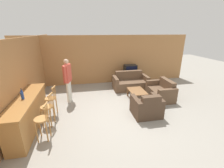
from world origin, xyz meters
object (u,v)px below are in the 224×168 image
object	(u,v)px
tv_unit	(130,78)
person_by_window	(68,78)
bottle	(22,94)
loveseat_right	(161,92)
couch_far	(130,83)
bar_chair_mid	(48,109)
tv	(130,69)
bar_chair_far	(51,101)
coffee_table	(137,92)
bar_chair_near	(42,122)
armchair_near	(147,107)

from	to	relation	value
tv_unit	person_by_window	world-z (taller)	person_by_window
bottle	loveseat_right	bearing A→B (deg)	13.56
couch_far	person_by_window	world-z (taller)	person_by_window
bar_chair_mid	tv	distance (m)	4.99
tv_unit	bottle	world-z (taller)	bottle
person_by_window	bottle	bearing A→B (deg)	-123.34
bar_chair_far	bar_chair_mid	bearing A→B (deg)	-90.01
couch_far	person_by_window	distance (m)	3.14
loveseat_right	couch_far	bearing A→B (deg)	125.07
tv	coffee_table	bearing A→B (deg)	-99.80
bar_chair_mid	coffee_table	size ratio (longest dim) A/B	1.11
couch_far	tv	world-z (taller)	tv
tv_unit	tv	size ratio (longest dim) A/B	1.74
couch_far	coffee_table	world-z (taller)	couch_far
coffee_table	tv_unit	distance (m)	2.15
bar_chair_mid	couch_far	xyz separation A→B (m)	(3.44, 2.50, -0.24)
bottle	coffee_table	bearing A→B (deg)	18.22
tv_unit	tv	distance (m)	0.53
bar_chair_near	person_by_window	distance (m)	2.38
loveseat_right	tv	xyz separation A→B (m)	(-0.70, 2.20, 0.51)
bar_chair_near	couch_far	size ratio (longest dim) A/B	0.62
bar_chair_mid	bottle	size ratio (longest dim) A/B	3.36
bar_chair_near	bar_chair_far	size ratio (longest dim) A/B	1.00
couch_far	person_by_window	bearing A→B (deg)	-162.94
couch_far	bar_chair_near	bearing A→B (deg)	-137.36
bar_chair_far	armchair_near	distance (m)	3.30
bar_chair_near	bar_chair_far	world-z (taller)	same
person_by_window	tv	bearing A→B (deg)	28.51
couch_far	bottle	bearing A→B (deg)	-147.40
bar_chair_mid	couch_far	distance (m)	4.26
bar_chair_mid	loveseat_right	size ratio (longest dim) A/B	0.81
loveseat_right	tv	world-z (taller)	tv
bar_chair_far	bottle	world-z (taller)	bottle
tv_unit	coffee_table	bearing A→B (deg)	-99.79
couch_far	coffee_table	size ratio (longest dim) A/B	1.80
tv	person_by_window	bearing A→B (deg)	-151.49
bar_chair_near	couch_far	distance (m)	4.69
bar_chair_near	bar_chair_mid	size ratio (longest dim) A/B	1.00
coffee_table	person_by_window	bearing A→B (deg)	172.20
bar_chair_far	loveseat_right	distance (m)	4.44
couch_far	tv	xyz separation A→B (m)	(0.26, 0.83, 0.50)
tv	loveseat_right	bearing A→B (deg)	-72.39
loveseat_right	tv_unit	bearing A→B (deg)	107.58
bar_chair_near	tv	size ratio (longest dim) A/B	1.57
bar_chair_near	armchair_near	size ratio (longest dim) A/B	1.12
bar_chair_near	bar_chair_far	bearing A→B (deg)	90.01
tv_unit	bar_chair_mid	bearing A→B (deg)	-138.02
couch_far	loveseat_right	bearing A→B (deg)	-54.93
bar_chair_near	bar_chair_mid	xyz separation A→B (m)	(-0.00, 0.67, 0.00)
armchair_near	bottle	bearing A→B (deg)	-179.87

